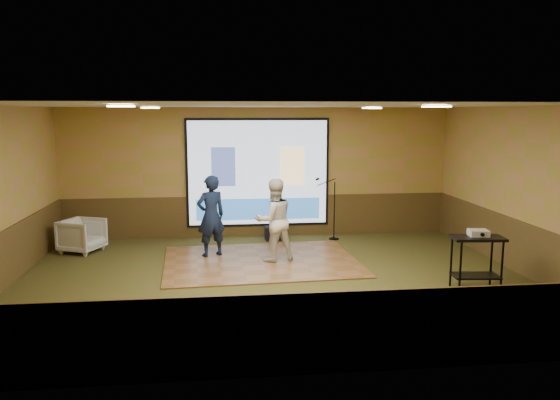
{
  "coord_description": "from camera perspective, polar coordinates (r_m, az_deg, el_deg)",
  "views": [
    {
      "loc": [
        -0.93,
        -9.11,
        2.9
      ],
      "look_at": [
        0.2,
        0.67,
        1.3
      ],
      "focal_mm": 35.0,
      "sensor_mm": 36.0,
      "label": 1
    }
  ],
  "objects": [
    {
      "name": "wainscot_left",
      "position": [
        10.07,
        -27.11,
        -5.74
      ],
      "size": [
        0.04,
        7.0,
        0.95
      ],
      "primitive_type": "cube",
      "color": "#4E391A",
      "rests_on": "ground"
    },
    {
      "name": "projector_screen",
      "position": [
        12.66,
        -2.31,
        2.75
      ],
      "size": [
        3.32,
        0.06,
        2.52
      ],
      "color": "black",
      "rests_on": "room_shell"
    },
    {
      "name": "downlight_nw",
      "position": [
        10.98,
        -13.38,
        9.35
      ],
      "size": [
        0.32,
        0.32,
        0.02
      ],
      "primitive_type": "cube",
      "color": "beige",
      "rests_on": "room_shell"
    },
    {
      "name": "wainscot_back",
      "position": [
        12.85,
        -2.29,
        -1.66
      ],
      "size": [
        9.0,
        0.04,
        0.95
      ],
      "primitive_type": "cube",
      "color": "#4E391A",
      "rests_on": "ground"
    },
    {
      "name": "player_left",
      "position": [
        10.97,
        -7.23,
        -1.66
      ],
      "size": [
        0.7,
        0.6,
        1.63
      ],
      "primitive_type": "imported",
      "rotation": [
        0.0,
        0.0,
        3.56
      ],
      "color": "#121D39",
      "rests_on": "dance_floor"
    },
    {
      "name": "downlight_se",
      "position": [
        8.23,
        16.02,
        9.37
      ],
      "size": [
        0.32,
        0.32,
        0.02
      ],
      "primitive_type": "cube",
      "color": "beige",
      "rests_on": "room_shell"
    },
    {
      "name": "mic_stand",
      "position": [
        12.53,
        5.43,
        -1.9
      ],
      "size": [
        0.56,
        0.23,
        1.44
      ],
      "rotation": [
        0.0,
        0.0,
        0.3
      ],
      "color": "black",
      "rests_on": "ground"
    },
    {
      "name": "wainscot_right",
      "position": [
        10.87,
        23.58,
        -4.45
      ],
      "size": [
        0.04,
        7.0,
        0.95
      ],
      "primitive_type": "cube",
      "color": "#4E391A",
      "rests_on": "ground"
    },
    {
      "name": "ground",
      "position": [
        9.6,
        -0.7,
        -8.35
      ],
      "size": [
        9.0,
        9.0,
        0.0
      ],
      "primitive_type": "plane",
      "color": "#2A3518",
      "rests_on": "ground"
    },
    {
      "name": "downlight_sw",
      "position": [
        7.72,
        -16.26,
        9.39
      ],
      "size": [
        0.32,
        0.32,
        0.02
      ],
      "primitive_type": "cube",
      "color": "beige",
      "rests_on": "room_shell"
    },
    {
      "name": "av_table",
      "position": [
        9.55,
        19.87,
        -5.26
      ],
      "size": [
        0.84,
        0.44,
        0.88
      ],
      "rotation": [
        0.0,
        0.0,
        -0.1
      ],
      "color": "black",
      "rests_on": "ground"
    },
    {
      "name": "banquet_chair",
      "position": [
        12.1,
        -19.98,
        -3.51
      ],
      "size": [
        1.01,
        0.99,
        0.7
      ],
      "primitive_type": "imported",
      "rotation": [
        0.0,
        0.0,
        1.15
      ],
      "color": "gray",
      "rests_on": "ground"
    },
    {
      "name": "duffel_bag",
      "position": [
        12.48,
        -0.4,
        -3.49
      ],
      "size": [
        0.51,
        0.35,
        0.31
      ],
      "primitive_type": "cube",
      "rotation": [
        0.0,
        0.0,
        0.03
      ],
      "color": "black",
      "rests_on": "ground"
    },
    {
      "name": "wainscot_front",
      "position": [
        6.2,
        2.67,
        -13.8
      ],
      "size": [
        9.0,
        0.04,
        0.95
      ],
      "primitive_type": "cube",
      "color": "#4E391A",
      "rests_on": "ground"
    },
    {
      "name": "player_right",
      "position": [
        10.54,
        -0.62,
        -2.11
      ],
      "size": [
        0.92,
        0.8,
        1.6
      ],
      "primitive_type": "imported",
      "rotation": [
        0.0,
        0.0,
        3.42
      ],
      "color": "silver",
      "rests_on": "dance_floor"
    },
    {
      "name": "room_shell",
      "position": [
        9.19,
        -0.73,
        4.2
      ],
      "size": [
        9.04,
        7.04,
        3.02
      ],
      "color": "tan",
      "rests_on": "ground"
    },
    {
      "name": "dance_floor",
      "position": [
        10.71,
        -1.97,
        -6.41
      ],
      "size": [
        3.86,
        3.02,
        0.03
      ],
      "primitive_type": "cube",
      "rotation": [
        0.0,
        0.0,
        0.05
      ],
      "color": "brown",
      "rests_on": "ground"
    },
    {
      "name": "downlight_ne",
      "position": [
        11.35,
        9.58,
        9.45
      ],
      "size": [
        0.32,
        0.32,
        0.02
      ],
      "primitive_type": "cube",
      "color": "beige",
      "rests_on": "room_shell"
    },
    {
      "name": "projector",
      "position": [
        9.54,
        20.02,
        -3.24
      ],
      "size": [
        0.34,
        0.3,
        0.1
      ],
      "primitive_type": "cube",
      "rotation": [
        0.0,
        0.0,
        -0.15
      ],
      "color": "silver",
      "rests_on": "av_table"
    }
  ]
}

